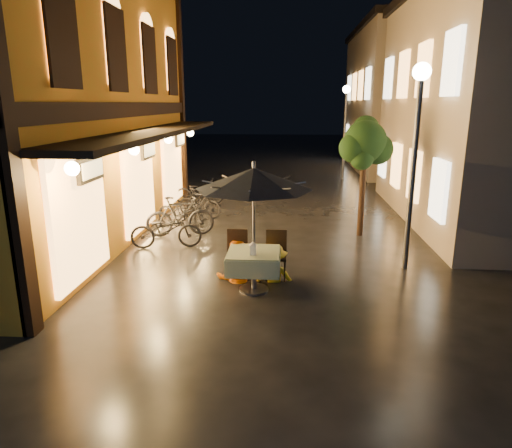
# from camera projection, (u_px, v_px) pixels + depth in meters

# --- Properties ---
(ground) EXTENTS (90.00, 90.00, 0.00)m
(ground) POSITION_uv_depth(u_px,v_px,m) (261.00, 303.00, 8.17)
(ground) COLOR black
(ground) RESTS_ON ground
(west_building) EXTENTS (5.90, 11.40, 7.40)m
(west_building) POSITION_uv_depth(u_px,v_px,m) (44.00, 93.00, 11.46)
(west_building) COLOR orange
(west_building) RESTS_ON ground
(east_building_far) EXTENTS (7.30, 10.30, 7.30)m
(east_building_far) POSITION_uv_depth(u_px,v_px,m) (423.00, 99.00, 24.06)
(east_building_far) COLOR gray
(east_building_far) RESTS_ON ground
(street_tree) EXTENTS (1.43, 1.20, 3.15)m
(street_tree) POSITION_uv_depth(u_px,v_px,m) (365.00, 145.00, 11.73)
(street_tree) COLOR black
(street_tree) RESTS_ON ground
(streetlamp_near) EXTENTS (0.36, 0.36, 4.23)m
(streetlamp_near) POSITION_uv_depth(u_px,v_px,m) (417.00, 131.00, 9.14)
(streetlamp_near) COLOR #59595E
(streetlamp_near) RESTS_ON ground
(streetlamp_far) EXTENTS (0.36, 0.36, 4.23)m
(streetlamp_far) POSITION_uv_depth(u_px,v_px,m) (345.00, 115.00, 20.71)
(streetlamp_far) COLOR #59595E
(streetlamp_far) RESTS_ON ground
(cafe_table) EXTENTS (0.99, 0.99, 0.78)m
(cafe_table) POSITION_uv_depth(u_px,v_px,m) (254.00, 261.00, 8.55)
(cafe_table) COLOR #59595E
(cafe_table) RESTS_ON ground
(patio_umbrella) EXTENTS (2.14, 2.14, 2.46)m
(patio_umbrella) POSITION_uv_depth(u_px,v_px,m) (254.00, 179.00, 8.15)
(patio_umbrella) COLOR #59595E
(patio_umbrella) RESTS_ON ground
(cafe_chair_left) EXTENTS (0.42, 0.42, 0.97)m
(cafe_chair_left) POSITION_uv_depth(u_px,v_px,m) (237.00, 251.00, 9.30)
(cafe_chair_left) COLOR black
(cafe_chair_left) RESTS_ON ground
(cafe_chair_right) EXTENTS (0.42, 0.42, 0.97)m
(cafe_chair_right) POSITION_uv_depth(u_px,v_px,m) (276.00, 252.00, 9.25)
(cafe_chair_right) COLOR black
(cafe_chair_right) RESTS_ON ground
(table_lantern) EXTENTS (0.16, 0.16, 0.25)m
(table_lantern) POSITION_uv_depth(u_px,v_px,m) (253.00, 247.00, 8.29)
(table_lantern) COLOR white
(table_lantern) RESTS_ON cafe_table
(person_orange) EXTENTS (0.86, 0.72, 1.58)m
(person_orange) POSITION_uv_depth(u_px,v_px,m) (235.00, 242.00, 9.07)
(person_orange) COLOR #DC6000
(person_orange) RESTS_ON ground
(person_yellow) EXTENTS (0.99, 0.63, 1.45)m
(person_yellow) POSITION_uv_depth(u_px,v_px,m) (274.00, 246.00, 9.04)
(person_yellow) COLOR yellow
(person_yellow) RESTS_ON ground
(bicycle_0) EXTENTS (1.81, 0.94, 0.90)m
(bicycle_0) POSITION_uv_depth(u_px,v_px,m) (166.00, 230.00, 11.16)
(bicycle_0) COLOR black
(bicycle_0) RESTS_ON ground
(bicycle_1) EXTENTS (1.87, 0.98, 1.08)m
(bicycle_1) POSITION_uv_depth(u_px,v_px,m) (180.00, 216.00, 12.14)
(bicycle_1) COLOR black
(bicycle_1) RESTS_ON ground
(bicycle_2) EXTENTS (1.89, 1.23, 0.94)m
(bicycle_2) POSITION_uv_depth(u_px,v_px,m) (184.00, 212.00, 12.90)
(bicycle_2) COLOR black
(bicycle_2) RESTS_ON ground
(bicycle_3) EXTENTS (1.54, 0.91, 0.89)m
(bicycle_3) POSITION_uv_depth(u_px,v_px,m) (199.00, 203.00, 14.17)
(bicycle_3) COLOR black
(bicycle_3) RESTS_ON ground
(bicycle_4) EXTENTS (1.73, 0.67, 0.89)m
(bicycle_4) POSITION_uv_depth(u_px,v_px,m) (199.00, 192.00, 16.00)
(bicycle_4) COLOR black
(bicycle_4) RESTS_ON ground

